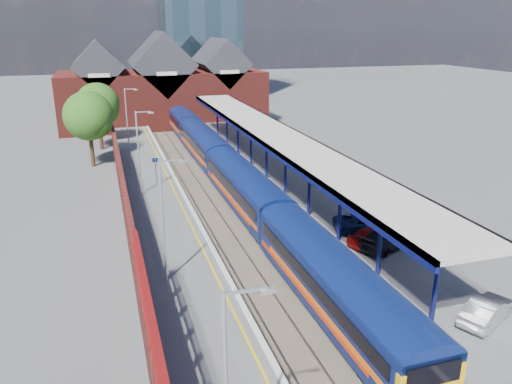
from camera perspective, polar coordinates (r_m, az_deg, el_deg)
ground at (r=52.08m, az=-6.48°, el=2.18°), size 240.00×240.00×0.00m
ballast_bed at (r=42.76m, az=-3.91°, el=-1.38°), size 6.00×76.00×0.06m
rails at (r=42.73m, az=-3.91°, el=-1.26°), size 4.51×76.00×0.14m
left_platform at (r=41.78m, az=-11.28°, el=-1.51°), size 5.00×76.00×1.00m
right_platform at (r=44.27m, az=3.65°, el=-0.02°), size 6.00×76.00×1.00m
coping_left at (r=41.87m, az=-8.14°, el=-0.52°), size 0.30×76.00×0.05m
coping_right at (r=43.21m, az=0.12°, el=0.28°), size 0.30×76.00×0.05m
yellow_line at (r=41.80m, az=-8.94°, el=-0.62°), size 0.14×76.00×0.01m
train at (r=48.09m, az=-3.92°, el=3.50°), size 2.91×65.92×3.45m
canopy at (r=44.61m, az=2.26°, el=6.47°), size 4.50×52.00×4.48m
lamp_post_b at (r=27.07m, az=-10.34°, el=-2.47°), size 1.48×0.18×7.00m
lamp_post_c at (r=42.36m, az=-13.13°, el=4.99°), size 1.48×0.18×7.00m
lamp_post_d at (r=58.04m, az=-14.44°, el=8.46°), size 1.48×0.18×7.00m
platform_sign at (r=44.96m, az=-11.40°, el=2.85°), size 0.55×0.08×2.50m
brick_wall at (r=34.90m, az=-14.52°, el=-2.38°), size 0.35×50.00×3.86m
station_building at (r=78.24m, az=-10.64°, el=11.53°), size 30.00×12.12×13.78m
tree_near at (r=55.86m, az=-18.45°, el=8.10°), size 5.20×5.20×8.10m
tree_far at (r=63.75m, az=-17.50°, el=9.38°), size 5.20×5.20×8.10m
parked_car_red at (r=33.21m, az=13.32°, el=-4.89°), size 4.00×2.44×1.27m
parked_car_silver at (r=26.89m, az=24.91°, el=-12.14°), size 3.91×2.81×1.22m
parked_car_dark at (r=32.96m, az=14.78°, el=-5.20°), size 4.75×3.32×1.28m
parked_car_blue at (r=35.19m, az=12.34°, el=-3.51°), size 4.74×3.11×1.21m
relay_cabinet at (r=23.22m, az=18.61°, el=-19.83°), size 0.73×0.92×1.00m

